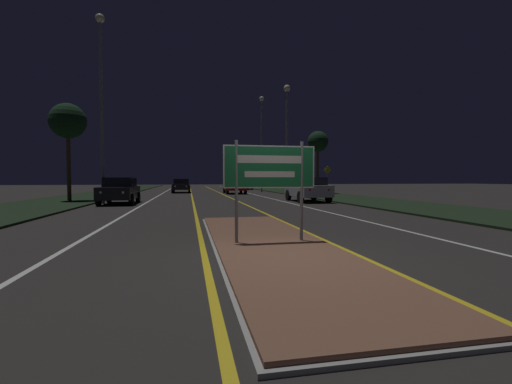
% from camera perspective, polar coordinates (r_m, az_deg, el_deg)
% --- Properties ---
extents(ground_plane, '(160.00, 160.00, 0.00)m').
position_cam_1_polar(ground_plane, '(6.24, 5.13, -11.23)').
color(ground_plane, '#282623').
extents(median_island, '(2.47, 9.57, 0.10)m').
position_cam_1_polar(median_island, '(7.47, 2.27, -8.66)').
color(median_island, '#999993').
rests_on(median_island, ground_plane).
extents(verge_left, '(5.00, 100.00, 0.08)m').
position_cam_1_polar(verge_left, '(27.01, -27.97, -1.02)').
color(verge_left, black).
rests_on(verge_left, ground_plane).
extents(verge_right, '(5.00, 100.00, 0.08)m').
position_cam_1_polar(verge_right, '(28.19, 12.23, -0.68)').
color(verge_right, black).
rests_on(verge_right, ground_plane).
extents(centre_line_yellow_left, '(0.12, 70.00, 0.01)m').
position_cam_1_polar(centre_line_yellow_left, '(30.86, -10.68, -0.49)').
color(centre_line_yellow_left, gold).
rests_on(centre_line_yellow_left, ground_plane).
extents(centre_line_yellow_right, '(0.12, 70.00, 0.01)m').
position_cam_1_polar(centre_line_yellow_right, '(31.02, -5.41, -0.45)').
color(centre_line_yellow_right, gold).
rests_on(centre_line_yellow_right, ground_plane).
extents(lane_line_white_left, '(0.12, 70.00, 0.01)m').
position_cam_1_polar(lane_line_white_left, '(30.96, -15.82, -0.53)').
color(lane_line_white_left, silver).
rests_on(lane_line_white_left, ground_plane).
extents(lane_line_white_right, '(0.12, 70.00, 0.01)m').
position_cam_1_polar(lane_line_white_right, '(31.42, -0.37, -0.40)').
color(lane_line_white_right, silver).
rests_on(lane_line_white_right, ground_plane).
extents(edge_line_white_left, '(0.10, 70.00, 0.01)m').
position_cam_1_polar(edge_line_white_left, '(31.34, -21.30, -0.56)').
color(edge_line_white_left, silver).
rests_on(edge_line_white_left, ground_plane).
extents(edge_line_white_right, '(0.10, 70.00, 0.01)m').
position_cam_1_polar(edge_line_white_right, '(32.12, 4.89, -0.35)').
color(edge_line_white_right, silver).
rests_on(edge_line_white_right, ground_plane).
extents(highway_sign, '(2.00, 0.07, 2.16)m').
position_cam_1_polar(highway_sign, '(7.33, 2.29, 3.47)').
color(highway_sign, gray).
rests_on(highway_sign, median_island).
extents(streetlight_left_near, '(0.51, 0.51, 10.84)m').
position_cam_1_polar(streetlight_left_near, '(22.36, -24.40, 15.68)').
color(streetlight_left_near, gray).
rests_on(streetlight_left_near, ground_plane).
extents(streetlight_right_near, '(0.56, 0.56, 9.11)m').
position_cam_1_polar(streetlight_right_near, '(28.69, 5.17, 11.43)').
color(streetlight_right_near, gray).
rests_on(streetlight_right_near, ground_plane).
extents(streetlight_right_far, '(0.50, 0.50, 10.33)m').
position_cam_1_polar(streetlight_right_far, '(37.56, 0.95, 9.82)').
color(streetlight_right_far, gray).
rests_on(streetlight_right_far, ground_plane).
extents(car_receding_0, '(2.00, 4.08, 1.53)m').
position_cam_1_polar(car_receding_0, '(21.89, 8.64, 0.55)').
color(car_receding_0, '#B7B7BC').
rests_on(car_receding_0, ground_plane).
extents(car_receding_1, '(1.91, 4.57, 1.40)m').
position_cam_1_polar(car_receding_1, '(33.23, -3.60, 1.04)').
color(car_receding_1, maroon).
rests_on(car_receding_1, ground_plane).
extents(car_receding_2, '(1.95, 4.72, 1.39)m').
position_cam_1_polar(car_receding_2, '(45.91, -2.05, 1.35)').
color(car_receding_2, black).
rests_on(car_receding_2, ground_plane).
extents(car_receding_3, '(1.91, 4.35, 1.46)m').
position_cam_1_polar(car_receding_3, '(54.05, -2.96, 1.51)').
color(car_receding_3, maroon).
rests_on(car_receding_3, ground_plane).
extents(car_approaching_0, '(1.90, 4.10, 1.52)m').
position_cam_1_polar(car_approaching_0, '(21.27, -21.77, 0.28)').
color(car_approaching_0, black).
rests_on(car_approaching_0, ground_plane).
extents(car_approaching_1, '(1.87, 4.62, 1.43)m').
position_cam_1_polar(car_approaching_1, '(36.54, -12.35, 1.11)').
color(car_approaching_1, black).
rests_on(car_approaching_1, ground_plane).
extents(warning_sign, '(0.60, 0.06, 2.33)m').
position_cam_1_polar(warning_sign, '(26.57, 11.80, 2.26)').
color(warning_sign, gray).
rests_on(warning_sign, verge_right).
extents(roadside_palm_left, '(2.18, 2.18, 6.06)m').
position_cam_1_polar(roadside_palm_left, '(24.68, -28.87, 10.19)').
color(roadside_palm_left, '#4C3823').
rests_on(roadside_palm_left, verge_left).
extents(roadside_palm_right, '(1.94, 1.94, 5.84)m').
position_cam_1_polar(roadside_palm_right, '(32.99, 10.28, 8.13)').
color(roadside_palm_right, '#4C3823').
rests_on(roadside_palm_right, verge_right).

